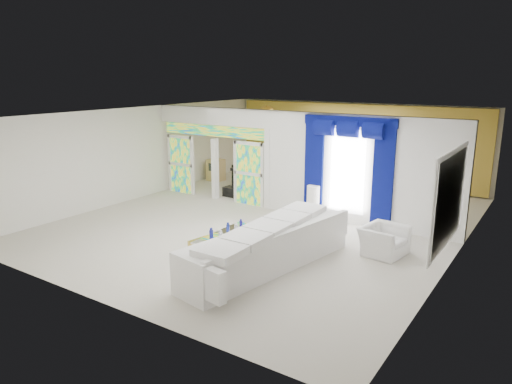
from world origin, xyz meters
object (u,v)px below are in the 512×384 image
Objects in this scene: white_sofa at (269,249)px; grand_piano at (263,176)px; coffee_table at (227,243)px; console_table at (322,214)px; armchair at (384,240)px.

grand_piano is (-4.06, 6.06, 0.04)m from white_sofa.
console_table is at bearing 76.39° from coffee_table.
armchair reaches higher than console_table.
white_sofa reaches higher than coffee_table.
grand_piano is at bearing 64.70° from armchair.
grand_piano reaches higher than armchair.
console_table is 0.64× the size of grand_piano.
grand_piano is (-2.71, 5.76, 0.26)m from coffee_table.
white_sofa is at bearing -12.53° from coffee_table.
armchair is (2.30, -1.56, 0.13)m from console_table.
coffee_table is 3.63m from armchair.
console_table is at bearing 108.17° from white_sofa.
white_sofa is 4.38× the size of armchair.
white_sofa is 2.44× the size of grand_piano.
white_sofa is at bearing -52.55° from grand_piano.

